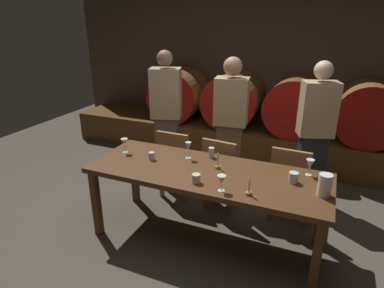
{
  "coord_description": "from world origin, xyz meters",
  "views": [
    {
      "loc": [
        0.91,
        -2.67,
        2.15
      ],
      "look_at": [
        -0.25,
        0.06,
        0.98
      ],
      "focal_mm": 30.66,
      "sensor_mm": 36.0,
      "label": 1
    }
  ],
  "objects_px": {
    "wine_glass_far_right": "(310,164)",
    "cup_far_right": "(293,177)",
    "wine_barrel_center_right": "(296,106)",
    "chair_center": "(222,170)",
    "cup_center_left": "(211,153)",
    "cup_center_right": "(196,178)",
    "wine_glass_far_left": "(125,142)",
    "wine_barrel_far_left": "(180,94)",
    "wine_barrel_center_left": "(234,99)",
    "dining_table": "(207,178)",
    "wine_barrel_far_right": "(367,113)",
    "chair_left": "(177,160)",
    "pitcher": "(325,185)",
    "cup_far_left": "(152,156)",
    "chair_right": "(290,180)",
    "candle_right": "(249,190)",
    "candle_left": "(218,164)",
    "guest_center": "(230,128)",
    "guest_left": "(167,118)",
    "wine_glass_center_left": "(188,147)",
    "guest_right": "(314,135)",
    "wine_glass_center_right": "(222,180)"
  },
  "relations": [
    {
      "from": "wine_barrel_far_right",
      "to": "chair_center",
      "type": "bearing_deg",
      "value": -132.62
    },
    {
      "from": "wine_barrel_far_right",
      "to": "wine_glass_far_left",
      "type": "xyz_separation_m",
      "value": [
        -2.44,
        -2.22,
        -0.02
      ]
    },
    {
      "from": "wine_barrel_far_left",
      "to": "candle_right",
      "type": "bearing_deg",
      "value": -54.62
    },
    {
      "from": "wine_barrel_far_right",
      "to": "guest_center",
      "type": "height_order",
      "value": "guest_center"
    },
    {
      "from": "wine_barrel_far_left",
      "to": "wine_barrel_center_right",
      "type": "height_order",
      "value": "same"
    },
    {
      "from": "guest_left",
      "to": "candle_right",
      "type": "xyz_separation_m",
      "value": [
        1.41,
        -1.29,
        -0.08
      ]
    },
    {
      "from": "pitcher",
      "to": "wine_barrel_center_left",
      "type": "bearing_deg",
      "value": 121.8
    },
    {
      "from": "cup_center_left",
      "to": "cup_center_right",
      "type": "height_order",
      "value": "cup_center_left"
    },
    {
      "from": "chair_center",
      "to": "chair_right",
      "type": "bearing_deg",
      "value": -170.25
    },
    {
      "from": "wine_barrel_far_left",
      "to": "cup_far_left",
      "type": "bearing_deg",
      "value": -71.81
    },
    {
      "from": "chair_center",
      "to": "cup_center_right",
      "type": "distance_m",
      "value": 0.95
    },
    {
      "from": "dining_table",
      "to": "chair_right",
      "type": "bearing_deg",
      "value": 43.86
    },
    {
      "from": "wine_barrel_far_left",
      "to": "dining_table",
      "type": "height_order",
      "value": "wine_barrel_far_left"
    },
    {
      "from": "wine_barrel_center_right",
      "to": "guest_center",
      "type": "xyz_separation_m",
      "value": [
        -0.6,
        -1.32,
        -0.02
      ]
    },
    {
      "from": "candle_left",
      "to": "cup_far_left",
      "type": "distance_m",
      "value": 0.69
    },
    {
      "from": "wine_barrel_center_right",
      "to": "wine_glass_far_left",
      "type": "relative_size",
      "value": 5.36
    },
    {
      "from": "wine_barrel_center_right",
      "to": "chair_center",
      "type": "xyz_separation_m",
      "value": [
        -0.58,
        -1.66,
        -0.42
      ]
    },
    {
      "from": "wine_barrel_center_right",
      "to": "cup_far_left",
      "type": "height_order",
      "value": "wine_barrel_center_right"
    },
    {
      "from": "cup_far_left",
      "to": "wine_barrel_far_right",
      "type": "bearing_deg",
      "value": 47.35
    },
    {
      "from": "wine_barrel_far_left",
      "to": "cup_center_right",
      "type": "relative_size",
      "value": 10.35
    },
    {
      "from": "wine_barrel_far_right",
      "to": "wine_glass_far_left",
      "type": "distance_m",
      "value": 3.3
    },
    {
      "from": "guest_left",
      "to": "chair_left",
      "type": "bearing_deg",
      "value": 114.84
    },
    {
      "from": "candle_left",
      "to": "wine_glass_center_left",
      "type": "height_order",
      "value": "same"
    },
    {
      "from": "dining_table",
      "to": "wine_glass_far_left",
      "type": "relative_size",
      "value": 14.38
    },
    {
      "from": "chair_left",
      "to": "guest_left",
      "type": "bearing_deg",
      "value": -46.49
    },
    {
      "from": "wine_barrel_center_left",
      "to": "wine_barrel_far_right",
      "type": "distance_m",
      "value": 1.9
    },
    {
      "from": "chair_left",
      "to": "cup_far_right",
      "type": "distance_m",
      "value": 1.57
    },
    {
      "from": "wine_barrel_center_left",
      "to": "candle_right",
      "type": "distance_m",
      "value": 2.72
    },
    {
      "from": "dining_table",
      "to": "wine_barrel_far_left",
      "type": "bearing_deg",
      "value": 120.57
    },
    {
      "from": "wine_glass_far_left",
      "to": "cup_far_left",
      "type": "bearing_deg",
      "value": -7.95
    },
    {
      "from": "guest_center",
      "to": "wine_glass_center_right",
      "type": "bearing_deg",
      "value": 96.07
    },
    {
      "from": "chair_center",
      "to": "cup_center_left",
      "type": "relative_size",
      "value": 8.16
    },
    {
      "from": "wine_barrel_far_left",
      "to": "candle_right",
      "type": "xyz_separation_m",
      "value": [
        1.83,
        -2.57,
        -0.09
      ]
    },
    {
      "from": "wine_barrel_far_left",
      "to": "guest_center",
      "type": "bearing_deg",
      "value": -45.76
    },
    {
      "from": "chair_left",
      "to": "pitcher",
      "type": "distance_m",
      "value": 1.87
    },
    {
      "from": "wine_barrel_center_left",
      "to": "dining_table",
      "type": "distance_m",
      "value": 2.34
    },
    {
      "from": "wine_barrel_far_right",
      "to": "wine_glass_far_right",
      "type": "relative_size",
      "value": 5.42
    },
    {
      "from": "dining_table",
      "to": "cup_center_left",
      "type": "height_order",
      "value": "cup_center_left"
    },
    {
      "from": "wine_barrel_far_right",
      "to": "guest_left",
      "type": "relative_size",
      "value": 0.48
    },
    {
      "from": "wine_glass_far_right",
      "to": "cup_far_right",
      "type": "xyz_separation_m",
      "value": [
        -0.11,
        -0.2,
        -0.06
      ]
    },
    {
      "from": "candle_right",
      "to": "dining_table",
      "type": "bearing_deg",
      "value": 149.2
    },
    {
      "from": "wine_barrel_center_left",
      "to": "chair_center",
      "type": "height_order",
      "value": "wine_barrel_center_left"
    },
    {
      "from": "wine_barrel_far_left",
      "to": "pitcher",
      "type": "height_order",
      "value": "wine_barrel_far_left"
    },
    {
      "from": "wine_barrel_center_left",
      "to": "wine_glass_center_left",
      "type": "bearing_deg",
      "value": -86.27
    },
    {
      "from": "wine_glass_far_right",
      "to": "wine_glass_far_left",
      "type": "bearing_deg",
      "value": -173.49
    },
    {
      "from": "cup_far_left",
      "to": "cup_far_right",
      "type": "xyz_separation_m",
      "value": [
        1.39,
        0.06,
        0.01
      ]
    },
    {
      "from": "wine_barrel_center_right",
      "to": "wine_glass_center_left",
      "type": "bearing_deg",
      "value": -111.19
    },
    {
      "from": "pitcher",
      "to": "cup_center_left",
      "type": "relative_size",
      "value": 1.76
    },
    {
      "from": "wine_barrel_far_left",
      "to": "guest_right",
      "type": "bearing_deg",
      "value": -26.73
    },
    {
      "from": "guest_center",
      "to": "cup_far_left",
      "type": "bearing_deg",
      "value": 52.6
    }
  ]
}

